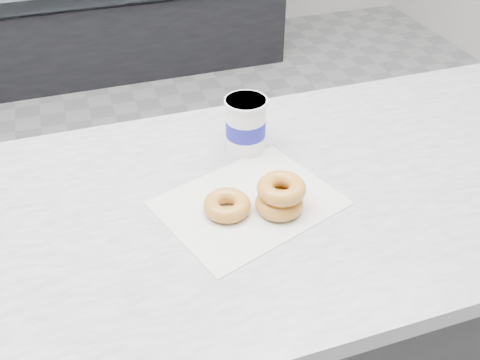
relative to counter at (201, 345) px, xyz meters
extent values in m
plane|color=#949396|center=(0.00, 0.60, -0.45)|extent=(5.00, 5.00, 0.00)
cube|color=#333335|center=(0.00, 0.00, -0.02)|extent=(3.00, 0.70, 0.86)
cube|color=silver|center=(0.00, 0.00, 0.43)|extent=(3.06, 0.76, 0.04)
cube|color=black|center=(0.00, 2.70, -0.20)|extent=(2.40, 0.70, 0.50)
cube|color=silver|center=(0.12, -0.02, 0.45)|extent=(0.41, 0.36, 0.00)
torus|color=gold|center=(0.07, -0.03, 0.47)|extent=(0.12, 0.12, 0.03)
torus|color=gold|center=(0.17, -0.06, 0.47)|extent=(0.10, 0.10, 0.03)
torus|color=gold|center=(0.17, -0.05, 0.50)|extent=(0.14, 0.14, 0.03)
cylinder|color=white|center=(0.17, 0.17, 0.51)|extent=(0.11, 0.11, 0.13)
cylinder|color=white|center=(0.17, 0.17, 0.57)|extent=(0.10, 0.10, 0.01)
cylinder|color=#1B1B98|center=(0.17, 0.17, 0.51)|extent=(0.11, 0.11, 0.04)
camera|label=1|loc=(-0.16, -0.80, 1.15)|focal=40.00mm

